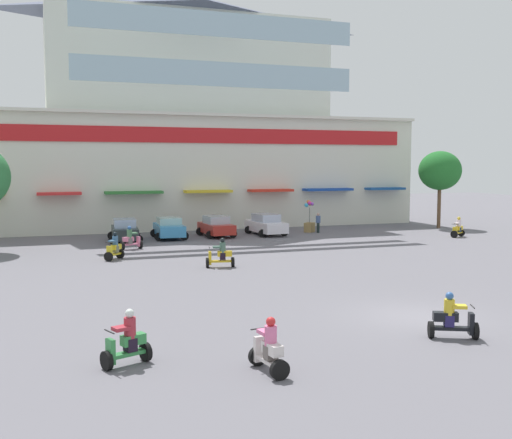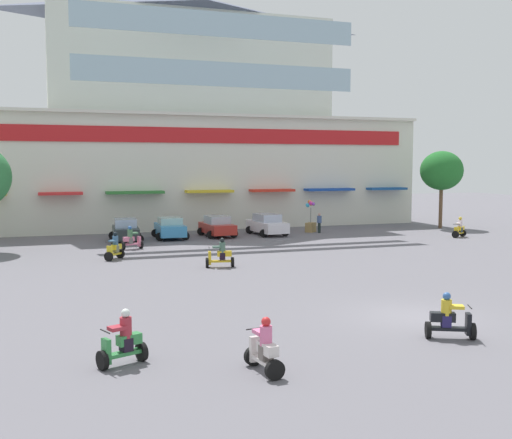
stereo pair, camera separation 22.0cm
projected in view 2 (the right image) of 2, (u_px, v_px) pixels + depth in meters
The scene contains 16 objects.
ground_plane at pixel (280, 262), 33.90m from camera, with size 128.00×128.00×0.00m, color slate.
colonial_building at pixel (187, 126), 55.09m from camera, with size 38.92×17.32×20.56m.
plaza_tree_1 at pixel (442, 171), 51.08m from camera, with size 3.59×3.40×6.47m.
parked_car_0 at pixel (126, 230), 42.58m from camera, with size 2.48×4.17×1.60m.
parked_car_1 at pixel (170, 228), 44.23m from camera, with size 2.51×3.88×1.55m.
parked_car_2 at pixel (217, 226), 45.49m from camera, with size 2.53×3.92×1.55m.
parked_car_3 at pixel (267, 224), 46.54m from camera, with size 2.62×4.33×1.61m.
scooter_rider_0 at pixel (123, 342), 16.43m from camera, with size 1.41×0.96×1.54m.
scooter_rider_1 at pixel (459, 229), 45.13m from camera, with size 1.48×1.14×1.51m.
scooter_rider_2 at pixel (450, 320), 18.92m from camera, with size 1.56×1.11×1.46m.
scooter_rider_3 at pixel (264, 349), 15.83m from camera, with size 0.68×1.44×1.50m.
scooter_rider_5 at pixel (132, 240), 38.79m from camera, with size 1.44×0.85×1.50m.
scooter_rider_6 at pixel (115, 248), 34.55m from camera, with size 1.23×1.33×1.57m.
scooter_rider_7 at pixel (220, 255), 32.03m from camera, with size 1.55×0.80×1.55m.
pedestrian_0 at pixel (319, 222), 47.91m from camera, with size 0.50×0.50×1.57m.
balloon_vendor_cart at pixel (311, 220), 48.46m from camera, with size 1.07×1.05×2.54m.
Camera 2 is at (-12.13, -18.31, 5.41)m, focal length 42.97 mm.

